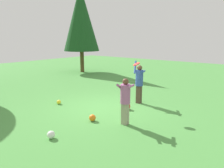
# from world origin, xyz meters

# --- Properties ---
(ground_plane) EXTENTS (40.00, 40.00, 0.00)m
(ground_plane) POSITION_xyz_m (0.00, 0.00, 0.00)
(ground_plane) COLOR #4C9342
(person_thrower) EXTENTS (0.65, 0.65, 1.94)m
(person_thrower) POSITION_xyz_m (1.48, -0.77, 1.05)
(person_thrower) COLOR #4C382D
(person_thrower) RESTS_ON ground_plane
(person_catcher) EXTENTS (0.67, 0.63, 1.62)m
(person_catcher) POSITION_xyz_m (-0.94, -1.70, 0.96)
(person_catcher) COLOR gray
(person_catcher) RESTS_ON ground_plane
(frisbee) EXTENTS (0.37, 0.37, 0.14)m
(frisbee) POSITION_xyz_m (0.42, -1.27, 1.94)
(frisbee) COLOR red
(ball_red) EXTENTS (0.27, 0.27, 0.27)m
(ball_red) POSITION_xyz_m (0.39, -0.88, 0.13)
(ball_red) COLOR red
(ball_red) RESTS_ON ground_plane
(ball_orange) EXTENTS (0.25, 0.25, 0.25)m
(ball_orange) POSITION_xyz_m (-1.44, -0.62, 0.12)
(ball_orange) COLOR orange
(ball_orange) RESTS_ON ground_plane
(ball_yellow) EXTENTS (0.20, 0.20, 0.20)m
(ball_yellow) POSITION_xyz_m (-0.94, 1.97, 0.10)
(ball_yellow) COLOR yellow
(ball_yellow) RESTS_ON ground_plane
(ball_white) EXTENTS (0.24, 0.24, 0.24)m
(ball_white) POSITION_xyz_m (-3.21, -0.61, 0.12)
(ball_white) COLOR white
(ball_white) RESTS_ON ground_plane
(tree_far_right) EXTENTS (3.03, 3.03, 7.23)m
(tree_far_right) POSITION_xyz_m (6.26, 7.99, 4.52)
(tree_far_right) COLOR brown
(tree_far_right) RESTS_ON ground_plane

